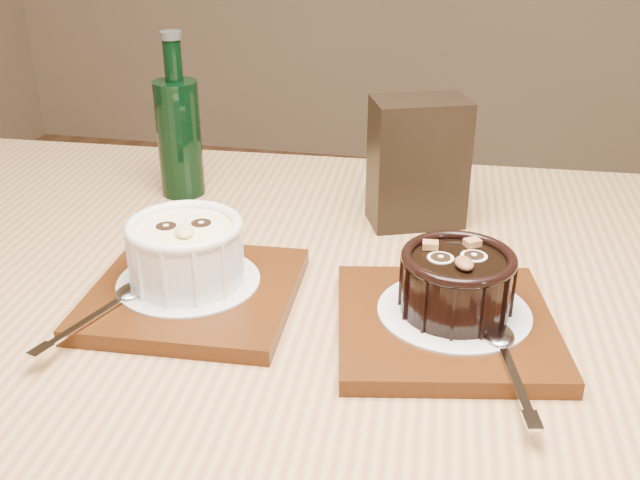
# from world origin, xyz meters

# --- Properties ---
(table) EXTENTS (1.24, 0.86, 0.75)m
(table) POSITION_xyz_m (-0.15, 0.02, 0.66)
(table) COLOR #9F7445
(table) RESTS_ON ground
(tray_left) EXTENTS (0.19, 0.19, 0.01)m
(tray_left) POSITION_xyz_m (-0.25, 0.01, 0.76)
(tray_left) COLOR #47230B
(tray_left) RESTS_ON table
(doily_left) EXTENTS (0.13, 0.13, 0.00)m
(doily_left) POSITION_xyz_m (-0.26, 0.02, 0.77)
(doily_left) COLOR silver
(doily_left) RESTS_ON tray_left
(ramekin_white) EXTENTS (0.10, 0.10, 0.06)m
(ramekin_white) POSITION_xyz_m (-0.26, 0.02, 0.80)
(ramekin_white) COLOR white
(ramekin_white) RESTS_ON doily_left
(spoon_left) EXTENTS (0.06, 0.14, 0.01)m
(spoon_left) POSITION_xyz_m (-0.31, -0.05, 0.77)
(spoon_left) COLOR silver
(spoon_left) RESTS_ON tray_left
(tray_right) EXTENTS (0.21, 0.21, 0.01)m
(tray_right) POSITION_xyz_m (-0.03, 0.01, 0.76)
(tray_right) COLOR #47230B
(tray_right) RESTS_ON table
(doily_right) EXTENTS (0.13, 0.13, 0.00)m
(doily_right) POSITION_xyz_m (-0.02, 0.02, 0.77)
(doily_right) COLOR silver
(doily_right) RESTS_ON tray_right
(ramekin_dark) EXTENTS (0.10, 0.10, 0.06)m
(ramekin_dark) POSITION_xyz_m (-0.02, 0.02, 0.80)
(ramekin_dark) COLOR black
(ramekin_dark) RESTS_ON doily_right
(spoon_right) EXTENTS (0.05, 0.14, 0.01)m
(spoon_right) POSITION_xyz_m (0.02, -0.05, 0.77)
(spoon_right) COLOR silver
(spoon_right) RESTS_ON tray_right
(condiment_stand) EXTENTS (0.12, 0.09, 0.14)m
(condiment_stand) POSITION_xyz_m (-0.07, 0.23, 0.82)
(condiment_stand) COLOR black
(condiment_stand) RESTS_ON table
(green_bottle) EXTENTS (0.05, 0.05, 0.19)m
(green_bottle) POSITION_xyz_m (-0.36, 0.25, 0.83)
(green_bottle) COLOR black
(green_bottle) RESTS_ON table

